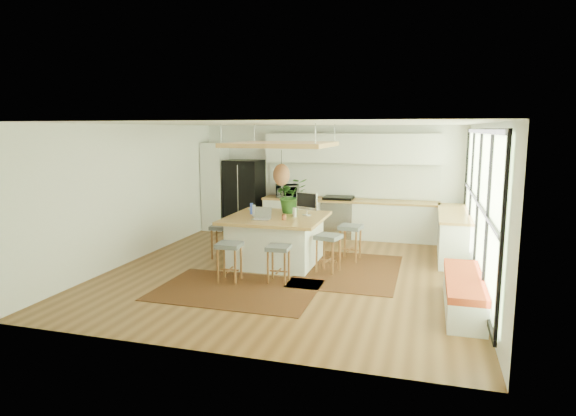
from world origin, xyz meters
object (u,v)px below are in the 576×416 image
(monitor, at_px, (307,202))
(stool_right_front, at_px, (328,253))
(stool_left_side, at_px, (221,241))
(laptop, at_px, (261,214))
(fridge, at_px, (244,195))
(island, at_px, (276,240))
(microwave, at_px, (287,190))
(stool_near_left, at_px, (230,262))
(stool_right_back, at_px, (350,243))
(stool_near_right, at_px, (279,262))
(island_plant, at_px, (291,199))

(monitor, bearing_deg, stool_right_front, -23.47)
(stool_left_side, height_order, laptop, laptop)
(fridge, distance_m, stool_left_side, 2.77)
(island, relative_size, laptop, 5.34)
(island, xyz_separation_m, stool_right_front, (1.11, -0.34, -0.11))
(monitor, relative_size, microwave, 0.88)
(stool_near_left, xyz_separation_m, stool_left_side, (-0.79, 1.44, 0.00))
(island, xyz_separation_m, stool_right_back, (1.37, 0.58, -0.11))
(stool_near_left, bearing_deg, island, 73.71)
(laptop, bearing_deg, stool_right_back, 33.52)
(fridge, distance_m, microwave, 1.18)
(monitor, bearing_deg, laptop, -112.00)
(stool_left_side, relative_size, monitor, 1.34)
(stool_right_front, relative_size, laptop, 2.03)
(fridge, bearing_deg, laptop, -59.40)
(microwave, bearing_deg, stool_near_left, -106.78)
(stool_near_right, relative_size, monitor, 1.29)
(laptop, height_order, island_plant, island_plant)
(island_plant, bearing_deg, stool_right_back, 4.00)
(stool_near_right, xyz_separation_m, laptop, (-0.57, 0.76, 0.70))
(stool_near_left, relative_size, laptop, 1.98)
(fridge, distance_m, laptop, 3.52)
(stool_near_right, xyz_separation_m, microwave, (-0.98, 3.88, 0.76))
(fridge, xyz_separation_m, stool_right_front, (2.82, -3.06, -0.57))
(stool_near_left, height_order, microwave, microwave)
(stool_right_front, height_order, microwave, microwave)
(stool_near_right, xyz_separation_m, island_plant, (-0.26, 1.69, 0.85))
(monitor, bearing_deg, island_plant, 172.39)
(stool_right_front, bearing_deg, stool_near_right, -128.75)
(stool_right_back, height_order, island_plant, island_plant)
(stool_left_side, relative_size, laptop, 1.95)
(microwave, bearing_deg, stool_left_side, -122.57)
(stool_right_back, bearing_deg, fridge, 145.16)
(monitor, bearing_deg, stool_left_side, -150.20)
(stool_near_left, xyz_separation_m, laptop, (0.25, 0.95, 0.70))
(microwave, bearing_deg, laptop, -101.56)
(stool_left_side, bearing_deg, stool_near_left, -61.30)
(stool_near_left, bearing_deg, laptop, 75.17)
(laptop, bearing_deg, microwave, 97.34)
(stool_right_front, relative_size, stool_right_back, 0.98)
(stool_near_left, distance_m, stool_near_right, 0.84)
(stool_right_front, xyz_separation_m, microwave, (-1.66, 3.02, 0.76))
(island_plant, bearing_deg, stool_near_left, -106.67)
(stool_right_front, bearing_deg, microwave, 118.85)
(island_plant, bearing_deg, stool_right_front, -41.10)
(fridge, relative_size, island, 0.99)
(island_plant, bearing_deg, microwave, 108.04)
(fridge, bearing_deg, stool_right_back, -30.57)
(stool_near_left, xyz_separation_m, island_plant, (0.56, 1.87, 0.85))
(stool_near_right, height_order, monitor, monitor)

